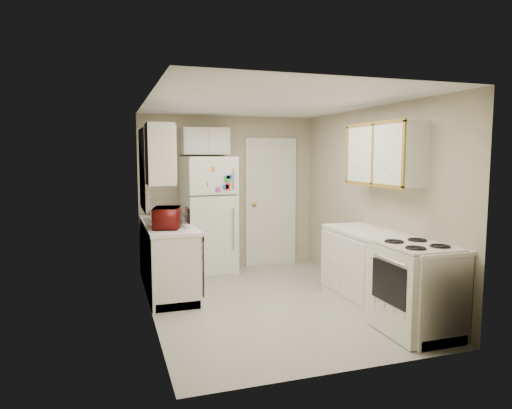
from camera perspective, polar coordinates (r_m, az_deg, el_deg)
name	(u,v)px	position (r m, az deg, el deg)	size (l,w,h in m)	color
floor	(269,302)	(5.71, 1.59, -12.07)	(3.80, 3.80, 0.00)	#B8B5A9
ceiling	(269,103)	(5.46, 1.67, 12.61)	(3.80, 3.80, 0.00)	white
wall_left	(149,209)	(5.16, -13.18, -0.54)	(3.80, 3.80, 0.00)	tan
wall_right	(371,201)	(6.07, 14.17, 0.43)	(3.80, 3.80, 0.00)	tan
wall_back	(229,192)	(7.26, -3.43, 1.53)	(2.80, 2.80, 0.00)	tan
wall_front	(349,229)	(3.74, 11.51, -3.03)	(2.80, 2.80, 0.00)	tan
left_counter	(168,257)	(6.20, -10.95, -6.41)	(0.60, 1.80, 0.90)	silver
dishwasher	(198,262)	(5.65, -7.25, -7.15)	(0.03, 0.58, 0.72)	black
sink	(166,224)	(6.27, -11.20, -2.46)	(0.54, 0.74, 0.16)	gray
microwave	(167,216)	(5.68, -11.05, -1.41)	(0.26, 0.46, 0.31)	maroon
soap_bottle	(158,210)	(6.79, -12.21, -0.62)	(0.10, 0.10, 0.22)	white
window_blinds	(145,170)	(6.18, -13.75, 4.26)	(0.10, 0.98, 1.08)	silver
upper_cabinet_left	(160,154)	(5.36, -11.94, 6.16)	(0.30, 0.45, 0.70)	silver
refrigerator	(208,215)	(6.91, -6.00, -1.36)	(0.73, 0.71, 1.77)	silver
cabinet_over_fridge	(205,141)	(7.01, -6.35, 7.88)	(0.70, 0.30, 0.40)	silver
interior_door	(271,202)	(7.45, 1.87, 0.27)	(0.86, 0.06, 2.08)	silver
right_counter	(385,275)	(5.38, 15.81, -8.48)	(0.60, 2.00, 0.90)	silver
stove	(415,290)	(4.88, 19.22, -10.10)	(0.60, 0.74, 0.90)	silver
upper_cabinet_right	(385,154)	(5.54, 15.78, 6.06)	(0.30, 1.20, 0.70)	silver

